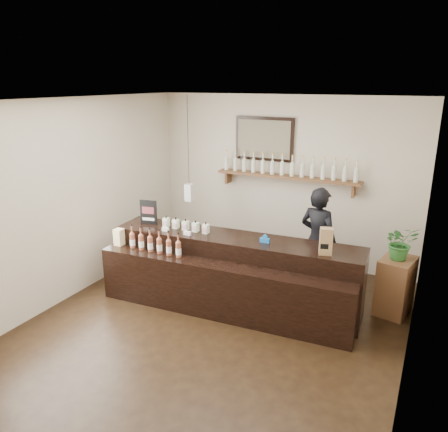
% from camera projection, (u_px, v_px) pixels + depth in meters
% --- Properties ---
extents(ground, '(5.00, 5.00, 0.00)m').
position_uv_depth(ground, '(215.00, 325.00, 5.60)').
color(ground, black).
rests_on(ground, ground).
extents(room_shell, '(5.00, 5.00, 5.00)m').
position_uv_depth(room_shell, '(214.00, 197.00, 5.10)').
color(room_shell, beige).
rests_on(room_shell, ground).
extents(back_wall_decor, '(2.66, 0.96, 1.69)m').
position_uv_depth(back_wall_decor, '(273.00, 160.00, 7.17)').
color(back_wall_decor, brown).
rests_on(back_wall_decor, ground).
extents(counter, '(3.51, 1.14, 1.14)m').
position_uv_depth(counter, '(230.00, 275.00, 5.98)').
color(counter, black).
rests_on(counter, ground).
extents(promo_sign, '(0.26, 0.07, 0.36)m').
position_uv_depth(promo_sign, '(149.00, 212.00, 6.42)').
color(promo_sign, black).
rests_on(promo_sign, counter).
extents(paper_bag, '(0.18, 0.16, 0.34)m').
position_uv_depth(paper_bag, '(326.00, 241.00, 5.30)').
color(paper_bag, '#987C49').
rests_on(paper_bag, counter).
extents(tape_dispenser, '(0.13, 0.05, 0.11)m').
position_uv_depth(tape_dispenser, '(265.00, 240.00, 5.72)').
color(tape_dispenser, '#1864AD').
rests_on(tape_dispenser, counter).
extents(side_cabinet, '(0.49, 0.60, 0.78)m').
position_uv_depth(side_cabinet, '(395.00, 286.00, 5.82)').
color(side_cabinet, brown).
rests_on(side_cabinet, ground).
extents(potted_plant, '(0.54, 0.52, 0.46)m').
position_uv_depth(potted_plant, '(401.00, 242.00, 5.64)').
color(potted_plant, '#2B6629').
rests_on(potted_plant, side_cabinet).
extents(shopkeeper, '(0.75, 0.60, 1.79)m').
position_uv_depth(shopkeeper, '(318.00, 234.00, 6.28)').
color(shopkeeper, black).
rests_on(shopkeeper, ground).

